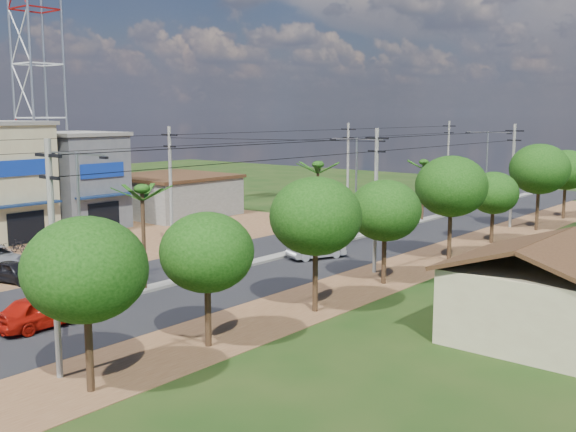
# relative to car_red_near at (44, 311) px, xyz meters

# --- Properties ---
(ground) EXTENTS (160.00, 160.00, 0.00)m
(ground) POSITION_rel_car_red_near_xyz_m (-1.50, 3.08, -0.78)
(ground) COLOR black
(ground) RESTS_ON ground
(road) EXTENTS (12.00, 110.00, 0.04)m
(road) POSITION_rel_car_red_near_xyz_m (-1.50, 18.08, -0.76)
(road) COLOR black
(road) RESTS_ON ground
(median) EXTENTS (1.00, 90.00, 0.18)m
(median) POSITION_rel_car_red_near_xyz_m (-1.50, 21.08, -0.69)
(median) COLOR #605E56
(median) RESTS_ON ground
(dirt_lot_west) EXTENTS (18.00, 46.00, 0.04)m
(dirt_lot_west) POSITION_rel_car_red_near_xyz_m (-16.50, 11.08, -0.77)
(dirt_lot_west) COLOR #53331C
(dirt_lot_west) RESTS_ON ground
(dirt_shoulder_east) EXTENTS (5.00, 90.00, 0.03)m
(dirt_shoulder_east) POSITION_rel_car_red_near_xyz_m (7.00, 18.08, -0.77)
(dirt_shoulder_east) COLOR #53331C
(dirt_shoulder_east) RESTS_ON ground
(shophouse_grey) EXTENTS (9.00, 6.40, 8.30)m
(shophouse_grey) POSITION_rel_car_red_near_xyz_m (-23.48, 17.08, 3.38)
(shophouse_grey) COLOR #46494D
(shophouse_grey) RESTS_ON ground
(low_shed) EXTENTS (10.40, 10.40, 3.95)m
(low_shed) POSITION_rel_car_red_near_xyz_m (-22.50, 27.08, 1.18)
(low_shed) COLOR #605E56
(low_shed) RESTS_ON ground
(telecom_tower) EXTENTS (3.80, 3.80, 43.00)m
(telecom_tower) POSITION_rel_car_red_near_xyz_m (-28.50, 17.08, 18.33)
(telecom_tower) COLOR gray
(telecom_tower) RESTS_ON ground
(house_east_near) EXTENTS (7.60, 7.50, 4.60)m
(house_east_near) POSITION_rel_car_red_near_xyz_m (18.50, 13.08, 1.61)
(house_east_near) COLOR tan
(house_east_near) RESTS_ON ground
(tree_east_a) EXTENTS (4.40, 4.40, 6.37)m
(tree_east_a) POSITION_rel_car_red_near_xyz_m (8.00, -2.92, 3.70)
(tree_east_a) COLOR black
(tree_east_a) RESTS_ON ground
(tree_east_b) EXTENTS (4.00, 4.00, 5.83)m
(tree_east_b) POSITION_rel_car_red_near_xyz_m (7.80, 3.08, 3.33)
(tree_east_b) COLOR black
(tree_east_b) RESTS_ON ground
(tree_east_c) EXTENTS (4.60, 4.60, 6.83)m
(tree_east_c) POSITION_rel_car_red_near_xyz_m (8.20, 10.08, 4.08)
(tree_east_c) COLOR black
(tree_east_c) RESTS_ON ground
(tree_east_d) EXTENTS (4.20, 4.20, 6.13)m
(tree_east_d) POSITION_rel_car_red_near_xyz_m (7.90, 17.08, 3.55)
(tree_east_d) COLOR black
(tree_east_d) RESTS_ON ground
(tree_east_e) EXTENTS (4.80, 4.80, 7.14)m
(tree_east_e) POSITION_rel_car_red_near_xyz_m (8.10, 25.08, 4.31)
(tree_east_e) COLOR black
(tree_east_e) RESTS_ON ground
(tree_east_f) EXTENTS (3.80, 3.80, 5.52)m
(tree_east_f) POSITION_rel_car_red_near_xyz_m (7.70, 33.08, 3.10)
(tree_east_f) COLOR black
(tree_east_f) RESTS_ON ground
(tree_east_g) EXTENTS (5.00, 5.00, 7.38)m
(tree_east_g) POSITION_rel_car_red_near_xyz_m (8.30, 41.08, 4.46)
(tree_east_g) COLOR black
(tree_east_g) RESTS_ON ground
(tree_east_h) EXTENTS (4.40, 4.40, 6.52)m
(tree_east_h) POSITION_rel_car_red_near_xyz_m (8.00, 49.08, 3.85)
(tree_east_h) COLOR black
(tree_east_h) RESTS_ON ground
(palm_median_near) EXTENTS (2.00, 2.00, 6.15)m
(palm_median_near) POSITION_rel_car_red_near_xyz_m (-1.50, 7.08, 4.75)
(palm_median_near) COLOR black
(palm_median_near) RESTS_ON ground
(palm_median_mid) EXTENTS (2.00, 2.00, 6.55)m
(palm_median_mid) POSITION_rel_car_red_near_xyz_m (-1.50, 23.08, 5.12)
(palm_median_mid) COLOR black
(palm_median_mid) RESTS_ON ground
(palm_median_far) EXTENTS (2.00, 2.00, 5.85)m
(palm_median_far) POSITION_rel_car_red_near_xyz_m (-1.50, 39.08, 4.48)
(palm_median_far) COLOR black
(palm_median_far) RESTS_ON ground
(streetlight_near) EXTENTS (5.10, 0.18, 8.00)m
(streetlight_near) POSITION_rel_car_red_near_xyz_m (-1.50, 3.08, 4.00)
(streetlight_near) COLOR gray
(streetlight_near) RESTS_ON ground
(streetlight_mid) EXTENTS (5.10, 0.18, 8.00)m
(streetlight_mid) POSITION_rel_car_red_near_xyz_m (-1.50, 28.08, 4.00)
(streetlight_mid) COLOR gray
(streetlight_mid) RESTS_ON ground
(streetlight_far) EXTENTS (5.10, 0.18, 8.00)m
(streetlight_far) POSITION_rel_car_red_near_xyz_m (-1.50, 53.08, 4.00)
(streetlight_far) COLOR gray
(streetlight_far) RESTS_ON ground
(utility_pole_w_b) EXTENTS (1.60, 0.24, 9.00)m
(utility_pole_w_b) POSITION_rel_car_red_near_xyz_m (-8.50, 15.08, 3.97)
(utility_pole_w_b) COLOR #605E56
(utility_pole_w_b) RESTS_ON ground
(utility_pole_w_c) EXTENTS (1.60, 0.24, 9.00)m
(utility_pole_w_c) POSITION_rel_car_red_near_xyz_m (-8.50, 37.08, 3.97)
(utility_pole_w_c) COLOR #605E56
(utility_pole_w_c) RESTS_ON ground
(utility_pole_w_d) EXTENTS (1.60, 0.24, 9.00)m
(utility_pole_w_d) POSITION_rel_car_red_near_xyz_m (-8.50, 58.08, 3.97)
(utility_pole_w_d) COLOR #605E56
(utility_pole_w_d) RESTS_ON ground
(utility_pole_e_a) EXTENTS (1.60, 0.24, 9.00)m
(utility_pole_e_a) POSITION_rel_car_red_near_xyz_m (6.00, -2.92, 3.97)
(utility_pole_e_a) COLOR #605E56
(utility_pole_e_a) RESTS_ON ground
(utility_pole_e_b) EXTENTS (1.60, 0.24, 9.00)m
(utility_pole_e_b) POSITION_rel_car_red_near_xyz_m (6.00, 19.08, 3.97)
(utility_pole_e_b) COLOR #605E56
(utility_pole_e_b) RESTS_ON ground
(utility_pole_e_c) EXTENTS (1.60, 0.24, 9.00)m
(utility_pole_e_c) POSITION_rel_car_red_near_xyz_m (6.00, 41.08, 3.97)
(utility_pole_e_c) COLOR #605E56
(utility_pole_e_c) RESTS_ON ground
(car_red_near) EXTENTS (1.89, 4.62, 1.57)m
(car_red_near) POSITION_rel_car_red_near_xyz_m (0.00, 0.00, 0.00)
(car_red_near) COLOR #9B1108
(car_red_near) RESTS_ON ground
(car_silver_mid) EXTENTS (2.85, 4.35, 1.36)m
(car_silver_mid) POSITION_rel_car_red_near_xyz_m (0.77, 19.98, -0.11)
(car_silver_mid) COLOR gray
(car_silver_mid) RESTS_ON ground
(car_white_far) EXTENTS (2.24, 4.60, 1.29)m
(car_white_far) POSITION_rel_car_red_near_xyz_m (-3.00, 31.27, -0.14)
(car_white_far) COLOR #BABAB5
(car_white_far) RESTS_ON ground
(car_parked_dark) EXTENTS (3.99, 2.34, 1.27)m
(car_parked_dark) POSITION_rel_car_red_near_xyz_m (-9.00, 3.38, -0.15)
(car_parked_dark) COLOR black
(car_parked_dark) RESTS_ON ground
(moto_rider_west_a) EXTENTS (1.10, 1.88, 0.94)m
(moto_rider_west_a) POSITION_rel_car_red_near_xyz_m (-6.19, 18.90, -0.32)
(moto_rider_west_a) COLOR black
(moto_rider_west_a) RESTS_ON ground
(moto_rider_west_b) EXTENTS (0.61, 1.89, 1.12)m
(moto_rider_west_b) POSITION_rel_car_red_near_xyz_m (-2.70, 38.55, -0.22)
(moto_rider_west_b) COLOR black
(moto_rider_west_b) RESTS_ON ground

